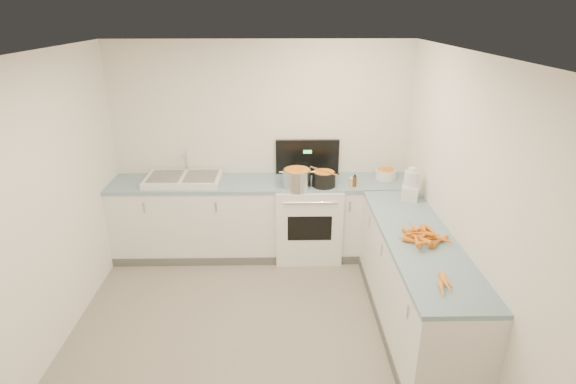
{
  "coord_description": "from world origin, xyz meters",
  "views": [
    {
      "loc": [
        0.22,
        -3.18,
        2.81
      ],
      "look_at": [
        0.3,
        1.1,
        1.05
      ],
      "focal_mm": 28.0,
      "sensor_mm": 36.0,
      "label": 1
    }
  ],
  "objects_px": {
    "steel_pot": "(297,179)",
    "extract_bottle": "(355,181)",
    "spice_jar": "(351,182)",
    "food_processor": "(411,185)",
    "sink": "(184,179)",
    "black_pot": "(324,180)",
    "stove": "(308,218)",
    "mixing_bowl": "(386,174)"
  },
  "relations": [
    {
      "from": "black_pot",
      "to": "spice_jar",
      "type": "relative_size",
      "value": 3.12
    },
    {
      "from": "food_processor",
      "to": "spice_jar",
      "type": "bearing_deg",
      "value": 146.36
    },
    {
      "from": "spice_jar",
      "to": "mixing_bowl",
      "type": "bearing_deg",
      "value": 27.49
    },
    {
      "from": "spice_jar",
      "to": "food_processor",
      "type": "xyz_separation_m",
      "value": [
        0.56,
        -0.37,
        0.1
      ]
    },
    {
      "from": "mixing_bowl",
      "to": "extract_bottle",
      "type": "height_order",
      "value": "extract_bottle"
    },
    {
      "from": "mixing_bowl",
      "to": "food_processor",
      "type": "relative_size",
      "value": 0.71
    },
    {
      "from": "black_pot",
      "to": "stove",
      "type": "bearing_deg",
      "value": 138.88
    },
    {
      "from": "steel_pot",
      "to": "food_processor",
      "type": "distance_m",
      "value": 1.23
    },
    {
      "from": "stove",
      "to": "food_processor",
      "type": "height_order",
      "value": "stove"
    },
    {
      "from": "mixing_bowl",
      "to": "spice_jar",
      "type": "xyz_separation_m",
      "value": [
        -0.44,
        -0.23,
        -0.01
      ]
    },
    {
      "from": "sink",
      "to": "black_pot",
      "type": "distance_m",
      "value": 1.62
    },
    {
      "from": "steel_pot",
      "to": "stove",
      "type": "bearing_deg",
      "value": 50.04
    },
    {
      "from": "black_pot",
      "to": "spice_jar",
      "type": "bearing_deg",
      "value": -0.64
    },
    {
      "from": "spice_jar",
      "to": "steel_pot",
      "type": "bearing_deg",
      "value": -177.65
    },
    {
      "from": "extract_bottle",
      "to": "spice_jar",
      "type": "bearing_deg",
      "value": 156.26
    },
    {
      "from": "sink",
      "to": "spice_jar",
      "type": "relative_size",
      "value": 10.14
    },
    {
      "from": "food_processor",
      "to": "sink",
      "type": "bearing_deg",
      "value": 167.87
    },
    {
      "from": "steel_pot",
      "to": "extract_bottle",
      "type": "relative_size",
      "value": 2.68
    },
    {
      "from": "stove",
      "to": "extract_bottle",
      "type": "relative_size",
      "value": 11.65
    },
    {
      "from": "sink",
      "to": "food_processor",
      "type": "distance_m",
      "value": 2.55
    },
    {
      "from": "spice_jar",
      "to": "food_processor",
      "type": "height_order",
      "value": "food_processor"
    },
    {
      "from": "extract_bottle",
      "to": "steel_pot",
      "type": "bearing_deg",
      "value": -179.06
    },
    {
      "from": "mixing_bowl",
      "to": "extract_bottle",
      "type": "xyz_separation_m",
      "value": [
        -0.41,
        -0.24,
        0.0
      ]
    },
    {
      "from": "sink",
      "to": "extract_bottle",
      "type": "xyz_separation_m",
      "value": [
        1.96,
        -0.18,
        0.02
      ]
    },
    {
      "from": "sink",
      "to": "extract_bottle",
      "type": "distance_m",
      "value": 1.97
    },
    {
      "from": "sink",
      "to": "mixing_bowl",
      "type": "relative_size",
      "value": 3.51
    },
    {
      "from": "black_pot",
      "to": "food_processor",
      "type": "bearing_deg",
      "value": -23.31
    },
    {
      "from": "stove",
      "to": "steel_pot",
      "type": "distance_m",
      "value": 0.6
    },
    {
      "from": "stove",
      "to": "black_pot",
      "type": "xyz_separation_m",
      "value": [
        0.16,
        -0.14,
        0.54
      ]
    },
    {
      "from": "steel_pot",
      "to": "spice_jar",
      "type": "height_order",
      "value": "steel_pot"
    },
    {
      "from": "mixing_bowl",
      "to": "spice_jar",
      "type": "bearing_deg",
      "value": -152.51
    },
    {
      "from": "sink",
      "to": "black_pot",
      "type": "relative_size",
      "value": 3.25
    },
    {
      "from": "sink",
      "to": "mixing_bowl",
      "type": "xyz_separation_m",
      "value": [
        2.37,
        0.07,
        0.02
      ]
    },
    {
      "from": "food_processor",
      "to": "black_pot",
      "type": "bearing_deg",
      "value": 156.69
    },
    {
      "from": "steel_pot",
      "to": "spice_jar",
      "type": "distance_m",
      "value": 0.62
    },
    {
      "from": "stove",
      "to": "black_pot",
      "type": "height_order",
      "value": "stove"
    },
    {
      "from": "steel_pot",
      "to": "extract_bottle",
      "type": "distance_m",
      "value": 0.65
    },
    {
      "from": "steel_pot",
      "to": "mixing_bowl",
      "type": "height_order",
      "value": "steel_pot"
    },
    {
      "from": "stove",
      "to": "extract_bottle",
      "type": "xyz_separation_m",
      "value": [
        0.51,
        -0.16,
        0.52
      ]
    },
    {
      "from": "black_pot",
      "to": "sink",
      "type": "bearing_deg",
      "value": 174.43
    },
    {
      "from": "black_pot",
      "to": "spice_jar",
      "type": "height_order",
      "value": "black_pot"
    },
    {
      "from": "sink",
      "to": "black_pot",
      "type": "xyz_separation_m",
      "value": [
        1.61,
        -0.16,
        0.04
      ]
    }
  ]
}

